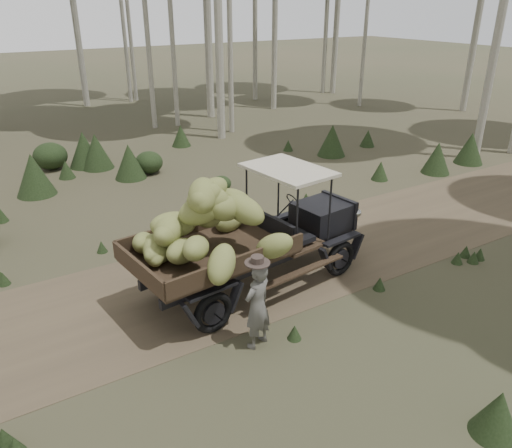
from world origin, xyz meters
The scene contains 5 objects.
ground centered at (0.00, 0.00, 0.00)m, with size 120.00×120.00×0.00m, color #473D2B.
dirt_track centered at (0.00, 0.00, 0.00)m, with size 70.00×4.00×0.01m, color brown.
banana_truck centered at (-1.24, -0.65, 1.58)m, with size 5.62×2.96×2.82m.
farmer centered at (-1.64, -2.40, 0.86)m, with size 0.70×0.57×1.81m.
undergrowth centered at (-1.85, 1.50, 0.55)m, with size 23.81×22.24×1.36m.
Camera 1 is at (-5.52, -8.68, 5.73)m, focal length 35.00 mm.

